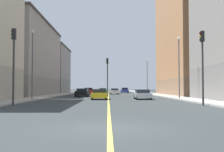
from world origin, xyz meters
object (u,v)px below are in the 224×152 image
at_px(street_lamp_left_near, 179,61).
at_px(car_silver, 142,94).
at_px(traffic_light_left_near, 202,57).
at_px(car_yellow, 99,94).
at_px(car_green, 103,91).
at_px(car_red, 89,91).
at_px(building_right_midblock, 25,59).
at_px(car_blue, 125,90).
at_px(car_black, 82,93).
at_px(building_right_distant, 50,70).
at_px(street_lamp_right_near, 32,57).
at_px(street_lamp_left_far, 147,73).
at_px(traffic_light_right_near, 14,56).
at_px(building_left_mid, 189,33).
at_px(car_white, 114,91).
at_px(traffic_light_median_far, 107,72).

distance_m(street_lamp_left_near, car_silver, 6.11).
height_order(traffic_light_left_near, car_yellow, traffic_light_left_near).
distance_m(car_green, car_red, 5.53).
distance_m(building_right_midblock, car_blue, 31.40).
distance_m(street_lamp_left_near, car_black, 16.61).
bearing_deg(building_right_distant, car_yellow, -69.43).
relative_size(building_right_midblock, street_lamp_right_near, 3.11).
bearing_deg(building_right_distant, building_right_midblock, -90.00).
bearing_deg(street_lamp_left_near, street_lamp_right_near, -173.12).
bearing_deg(traffic_light_left_near, street_lamp_left_far, 88.49).
xyz_separation_m(street_lamp_left_near, street_lamp_right_near, (-17.53, -2.11, 0.21)).
bearing_deg(car_yellow, building_right_midblock, 131.37).
relative_size(building_right_distant, street_lamp_left_near, 2.20).
height_order(traffic_light_right_near, street_lamp_left_far, street_lamp_left_far).
bearing_deg(building_left_mid, car_blue, 115.51).
height_order(traffic_light_right_near, car_white, traffic_light_right_near).
height_order(traffic_light_median_far, car_green, traffic_light_median_far).
xyz_separation_m(building_left_mid, building_right_distant, (-30.55, 20.59, -5.61)).
distance_m(car_yellow, car_red, 23.95).
bearing_deg(building_left_mid, building_right_distant, 146.03).
relative_size(building_right_midblock, street_lamp_left_near, 3.28).
height_order(building_right_distant, car_black, building_right_distant).
relative_size(building_left_mid, car_white, 5.13).
relative_size(traffic_light_right_near, street_lamp_right_near, 0.79).
height_order(car_yellow, car_silver, car_yellow).
bearing_deg(traffic_light_right_near, building_left_mid, 51.10).
height_order(traffic_light_left_near, traffic_light_median_far, traffic_light_left_near).
height_order(traffic_light_left_near, street_lamp_left_near, street_lamp_left_near).
bearing_deg(traffic_light_median_far, car_silver, -61.80).
bearing_deg(building_left_mid, traffic_light_median_far, -150.66).
distance_m(car_silver, car_white, 25.71).
distance_m(traffic_light_left_near, car_yellow, 14.95).
bearing_deg(building_right_distant, building_left_mid, -33.97).
relative_size(building_right_distant, car_red, 3.73).
xyz_separation_m(building_left_mid, car_silver, (-11.01, -16.88, -11.09)).
distance_m(traffic_light_left_near, street_lamp_left_near, 11.28).
height_order(building_right_midblock, building_right_distant, building_right_midblock).
bearing_deg(street_lamp_left_near, building_right_midblock, 145.77).
height_order(car_silver, car_black, car_black).
bearing_deg(car_red, street_lamp_right_near, -100.05).
height_order(street_lamp_right_near, car_white, street_lamp_right_near).
bearing_deg(traffic_light_right_near, traffic_light_left_near, 0.00).
bearing_deg(car_green, building_left_mid, -34.70).
height_order(building_left_mid, car_red, building_left_mid).
distance_m(building_left_mid, car_yellow, 26.14).
bearing_deg(car_silver, street_lamp_left_near, -6.25).
relative_size(street_lamp_left_far, car_blue, 1.75).
bearing_deg(car_white, street_lamp_right_near, -109.79).
relative_size(traffic_light_right_near, car_green, 1.49).
bearing_deg(street_lamp_left_near, car_yellow, 178.15).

